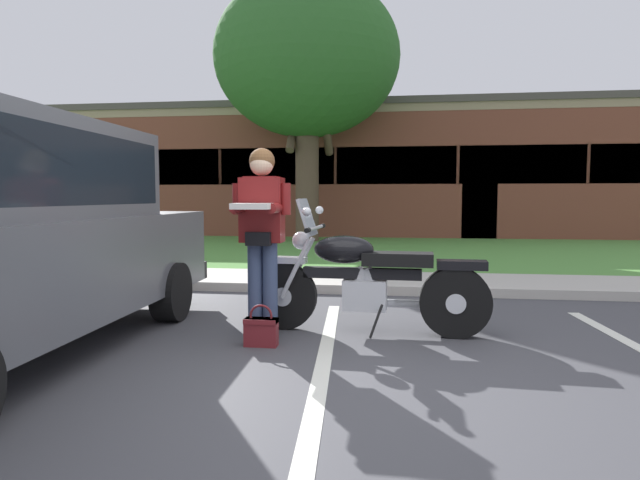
# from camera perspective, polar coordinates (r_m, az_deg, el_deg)

# --- Properties ---
(ground_plane) EXTENTS (140.00, 140.00, 0.00)m
(ground_plane) POSITION_cam_1_polar(r_m,az_deg,el_deg) (4.00, 0.55, -13.93)
(ground_plane) COLOR #424247
(curb_strip) EXTENTS (60.00, 0.20, 0.12)m
(curb_strip) POSITION_cam_1_polar(r_m,az_deg,el_deg) (7.14, 3.90, -5.18)
(curb_strip) COLOR #B7B2A8
(curb_strip) RESTS_ON ground
(concrete_walk) EXTENTS (60.00, 1.50, 0.08)m
(concrete_walk) POSITION_cam_1_polar(r_m,az_deg,el_deg) (7.98, 4.32, -4.29)
(concrete_walk) COLOR #B7B2A8
(concrete_walk) RESTS_ON ground
(grass_lawn) EXTENTS (60.00, 8.12, 0.06)m
(grass_lawn) POSITION_cam_1_polar(r_m,az_deg,el_deg) (12.75, 5.66, -1.01)
(grass_lawn) COLOR #518E3D
(grass_lawn) RESTS_ON ground
(stall_stripe_0) EXTENTS (0.44, 4.40, 0.01)m
(stall_stripe_0) POSITION_cam_1_polar(r_m,az_deg,el_deg) (5.22, -30.21, -10.08)
(stall_stripe_0) COLOR silver
(stall_stripe_0) RESTS_ON ground
(stall_stripe_1) EXTENTS (0.44, 4.40, 0.01)m
(stall_stripe_1) POSITION_cam_1_polar(r_m,az_deg,el_deg) (4.19, 0.32, -12.99)
(stall_stripe_1) COLOR silver
(stall_stripe_1) RESTS_ON ground
(motorcycle) EXTENTS (2.24, 0.82, 1.26)m
(motorcycle) POSITION_cam_1_polar(r_m,az_deg,el_deg) (5.05, 5.90, -4.33)
(motorcycle) COLOR black
(motorcycle) RESTS_ON ground
(rider_person) EXTENTS (0.54, 0.59, 1.70)m
(rider_person) POSITION_cam_1_polar(r_m,az_deg,el_deg) (4.89, -6.18, 1.48)
(rider_person) COLOR black
(rider_person) RESTS_ON ground
(handbag) EXTENTS (0.28, 0.13, 0.36)m
(handbag) POSITION_cam_1_polar(r_m,az_deg,el_deg) (4.68, -6.23, -9.34)
(handbag) COLOR maroon
(handbag) RESTS_ON ground
(shade_tree) EXTENTS (4.98, 4.98, 7.11)m
(shade_tree) POSITION_cam_1_polar(r_m,az_deg,el_deg) (15.30, -1.39, 18.49)
(shade_tree) COLOR brown
(shade_tree) RESTS_ON ground
(hedge_left) EXTENTS (2.98, 0.90, 1.24)m
(hedge_left) POSITION_cam_1_polar(r_m,az_deg,el_deg) (17.79, -10.32, 2.52)
(hedge_left) COLOR #235623
(hedge_left) RESTS_ON ground
(hedge_center_left) EXTENTS (2.49, 0.90, 1.24)m
(hedge_center_left) POSITION_cam_1_polar(r_m,az_deg,el_deg) (16.96, 3.25, 2.49)
(hedge_center_left) COLOR #235623
(hedge_center_left) RESTS_ON ground
(hedge_center_right) EXTENTS (3.10, 0.90, 1.24)m
(hedge_center_right) POSITION_cam_1_polar(r_m,az_deg,el_deg) (17.14, 17.35, 2.31)
(hedge_center_right) COLOR #235623
(hedge_center_right) RESTS_ON ground
(hedge_right) EXTENTS (2.47, 0.90, 1.24)m
(hedge_right) POSITION_cam_1_polar(r_m,az_deg,el_deg) (18.30, 30.40, 2.02)
(hedge_right) COLOR #235623
(hedge_right) RESTS_ON ground
(brick_building) EXTENTS (21.16, 12.01, 4.18)m
(brick_building) POSITION_cam_1_polar(r_m,az_deg,el_deg) (22.12, 3.31, 6.71)
(brick_building) COLOR brown
(brick_building) RESTS_ON ground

